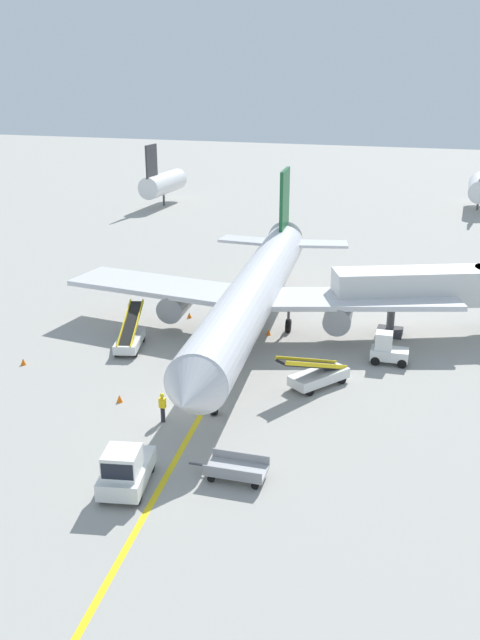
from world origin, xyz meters
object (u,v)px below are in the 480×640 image
object	(u,v)px
belt_loader_aft_hold	(130,338)
safety_cone_tail_area	(189,315)
airliner	(255,291)
ground_crew_marshaller	(163,406)
safety_cone_wingtip_right	(23,362)
jet_bridge	(437,287)
belt_loader_forward_hold	(317,374)
safety_cone_nose_left	(120,398)
baggage_tug_near_wing	(387,350)
safety_cone_nose_right	(268,332)
safety_cone_wingtip_left	(205,381)
pushback_tug	(125,470)
baggage_cart_loaded	(236,470)

from	to	relation	value
belt_loader_aft_hold	safety_cone_tail_area	distance (m)	7.14
airliner	ground_crew_marshaller	bearing A→B (deg)	-94.08
ground_crew_marshaller	safety_cone_tail_area	size ratio (longest dim) A/B	3.86
safety_cone_wingtip_right	jet_bridge	bearing A→B (deg)	29.77
belt_loader_forward_hold	safety_cone_nose_left	xyz separation A→B (m)	(-10.31, -5.63, -0.56)
safety_cone_wingtip_right	ground_crew_marshaller	bearing A→B (deg)	-19.06
baggage_tug_near_wing	belt_loader_aft_hold	xyz separation A→B (m)	(-16.99, -3.03, -0.15)
baggage_tug_near_wing	belt_loader_forward_hold	distance (m)	6.02
safety_cone_nose_right	safety_cone_wingtip_left	size ratio (longest dim) A/B	1.00
jet_bridge	safety_cone_nose_left	size ratio (longest dim) A/B	29.21
safety_cone_nose_left	safety_cone_tail_area	size ratio (longest dim) A/B	1.00
ground_crew_marshaller	pushback_tug	bearing A→B (deg)	-80.44
baggage_tug_near_wing	belt_loader_aft_hold	bearing A→B (deg)	-169.87
safety_cone_wingtip_right	safety_cone_tail_area	bearing A→B (deg)	59.96
baggage_cart_loaded	safety_cone_wingtip_right	bearing A→B (deg)	155.26
safety_cone_wingtip_left	belt_loader_forward_hold	bearing A→B (deg)	15.88
belt_loader_aft_hold	safety_cone_wingtip_right	world-z (taller)	belt_loader_aft_hold
pushback_tug	safety_cone_wingtip_right	world-z (taller)	pushback_tug
baggage_cart_loaded	ground_crew_marshaller	distance (m)	6.77
pushback_tug	ground_crew_marshaller	distance (m)	6.35
baggage_tug_near_wing	airliner	bearing A→B (deg)	169.55
pushback_tug	safety_cone_wingtip_right	xyz separation A→B (m)	(-12.82, 10.32, -0.77)
baggage_cart_loaded	ground_crew_marshaller	bearing A→B (deg)	144.74
jet_bridge	safety_cone_nose_left	distance (m)	23.72
ground_crew_marshaller	safety_cone_nose_right	world-z (taller)	ground_crew_marshaller
airliner	baggage_tug_near_wing	xyz separation A→B (m)	(9.53, -1.76, -2.49)
baggage_cart_loaded	safety_cone_nose_right	xyz separation A→B (m)	(-3.71, 18.10, -0.25)
baggage_cart_loaded	safety_cone_nose_right	size ratio (longest dim) A/B	8.62
belt_loader_aft_hold	baggage_cart_loaded	bearing A→B (deg)	-46.60
belt_loader_forward_hold	safety_cone_wingtip_right	world-z (taller)	belt_loader_forward_hold
baggage_tug_near_wing	pushback_tug	bearing A→B (deg)	-117.58
baggage_cart_loaded	safety_cone_wingtip_left	distance (m)	10.34
jet_bridge	safety_cone_tail_area	xyz separation A→B (m)	(-17.99, -2.46, -3.32)
belt_loader_forward_hold	baggage_cart_loaded	distance (m)	10.96
belt_loader_aft_hold	safety_cone_nose_right	bearing A→B (deg)	33.09
pushback_tug	baggage_tug_near_wing	size ratio (longest dim) A/B	1.58
airliner	ground_crew_marshaller	size ratio (longest dim) A/B	20.78
jet_bridge	safety_cone_nose_left	world-z (taller)	jet_bridge
safety_cone_tail_area	safety_cone_nose_right	bearing A→B (deg)	-12.90
jet_bridge	pushback_tug	world-z (taller)	jet_bridge
pushback_tug	baggage_tug_near_wing	distance (m)	20.41
belt_loader_aft_hold	baggage_tug_near_wing	bearing A→B (deg)	10.13
baggage_tug_near_wing	baggage_cart_loaded	size ratio (longest dim) A/B	0.65
safety_cone_nose_right	airliner	bearing A→B (deg)	-143.83
pushback_tug	ground_crew_marshaller	world-z (taller)	pushback_tug
pushback_tug	safety_cone_nose_right	bearing A→B (deg)	87.90
airliner	safety_cone_wingtip_right	distance (m)	16.22
safety_cone_nose_right	safety_cone_tail_area	bearing A→B (deg)	167.10
airliner	safety_cone_nose_left	size ratio (longest dim) A/B	80.30
safety_cone_nose_right	safety_cone_wingtip_right	xyz separation A→B (m)	(-13.57, -10.13, 0.00)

